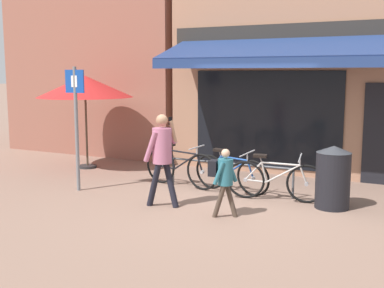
{
  "coord_description": "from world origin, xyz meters",
  "views": [
    {
      "loc": [
        3.21,
        -7.77,
        2.3
      ],
      "look_at": [
        -0.58,
        -0.22,
        1.05
      ],
      "focal_mm": 45.0,
      "sensor_mm": 36.0,
      "label": 1
    }
  ],
  "objects_px": {
    "bicycle_black": "(180,168)",
    "parking_sign": "(76,116)",
    "pedestrian_child": "(223,175)",
    "pedestrian_adult": "(162,150)",
    "bicycle_silver": "(275,180)",
    "litter_bin": "(333,177)",
    "cafe_parasol": "(85,87)",
    "bicycle_blue": "(231,173)"
  },
  "relations": [
    {
      "from": "bicycle_silver",
      "to": "pedestrian_adult",
      "type": "distance_m",
      "value": 2.13
    },
    {
      "from": "bicycle_silver",
      "to": "cafe_parasol",
      "type": "xyz_separation_m",
      "value": [
        -5.02,
        0.96,
        1.59
      ]
    },
    {
      "from": "bicycle_black",
      "to": "pedestrian_adult",
      "type": "xyz_separation_m",
      "value": [
        0.41,
        -1.44,
        0.6
      ]
    },
    {
      "from": "bicycle_black",
      "to": "cafe_parasol",
      "type": "xyz_separation_m",
      "value": [
        -2.97,
        0.72,
        1.58
      ]
    },
    {
      "from": "pedestrian_child",
      "to": "litter_bin",
      "type": "xyz_separation_m",
      "value": [
        1.47,
        1.32,
        -0.15
      ]
    },
    {
      "from": "pedestrian_adult",
      "to": "parking_sign",
      "type": "height_order",
      "value": "parking_sign"
    },
    {
      "from": "bicycle_blue",
      "to": "pedestrian_child",
      "type": "relative_size",
      "value": 1.49
    },
    {
      "from": "pedestrian_adult",
      "to": "pedestrian_child",
      "type": "bearing_deg",
      "value": 6.26
    },
    {
      "from": "bicycle_blue",
      "to": "litter_bin",
      "type": "xyz_separation_m",
      "value": [
        1.96,
        -0.22,
        0.17
      ]
    },
    {
      "from": "pedestrian_adult",
      "to": "litter_bin",
      "type": "distance_m",
      "value": 2.95
    },
    {
      "from": "bicycle_silver",
      "to": "pedestrian_child",
      "type": "bearing_deg",
      "value": -118.24
    },
    {
      "from": "parking_sign",
      "to": "cafe_parasol",
      "type": "bearing_deg",
      "value": 124.5
    },
    {
      "from": "bicycle_blue",
      "to": "parking_sign",
      "type": "bearing_deg",
      "value": -145.47
    },
    {
      "from": "pedestrian_child",
      "to": "litter_bin",
      "type": "distance_m",
      "value": 1.98
    },
    {
      "from": "bicycle_silver",
      "to": "pedestrian_adult",
      "type": "bearing_deg",
      "value": -152.21
    },
    {
      "from": "cafe_parasol",
      "to": "bicycle_blue",
      "type": "bearing_deg",
      "value": -10.06
    },
    {
      "from": "parking_sign",
      "to": "litter_bin",
      "type": "bearing_deg",
      "value": 11.61
    },
    {
      "from": "bicycle_blue",
      "to": "bicycle_silver",
      "type": "relative_size",
      "value": 0.92
    },
    {
      "from": "bicycle_blue",
      "to": "litter_bin",
      "type": "height_order",
      "value": "litter_bin"
    },
    {
      "from": "bicycle_black",
      "to": "bicycle_blue",
      "type": "height_order",
      "value": "bicycle_black"
    },
    {
      "from": "bicycle_black",
      "to": "pedestrian_adult",
      "type": "relative_size",
      "value": 1.1
    },
    {
      "from": "bicycle_black",
      "to": "bicycle_silver",
      "type": "xyz_separation_m",
      "value": [
        2.05,
        -0.23,
        -0.01
      ]
    },
    {
      "from": "bicycle_blue",
      "to": "pedestrian_adult",
      "type": "distance_m",
      "value": 1.72
    },
    {
      "from": "litter_bin",
      "to": "cafe_parasol",
      "type": "bearing_deg",
      "value": 171.14
    },
    {
      "from": "bicycle_blue",
      "to": "parking_sign",
      "type": "xyz_separation_m",
      "value": [
        -2.76,
        -1.19,
        1.11
      ]
    },
    {
      "from": "bicycle_blue",
      "to": "parking_sign",
      "type": "height_order",
      "value": "parking_sign"
    },
    {
      "from": "bicycle_blue",
      "to": "litter_bin",
      "type": "bearing_deg",
      "value": 4.91
    },
    {
      "from": "pedestrian_adult",
      "to": "litter_bin",
      "type": "bearing_deg",
      "value": 35.34
    },
    {
      "from": "bicycle_silver",
      "to": "pedestrian_child",
      "type": "relative_size",
      "value": 1.62
    },
    {
      "from": "pedestrian_child",
      "to": "bicycle_black",
      "type": "bearing_deg",
      "value": 131.49
    },
    {
      "from": "bicycle_blue",
      "to": "pedestrian_adult",
      "type": "relative_size",
      "value": 1.03
    },
    {
      "from": "bicycle_silver",
      "to": "cafe_parasol",
      "type": "bearing_deg",
      "value": 160.57
    },
    {
      "from": "bicycle_blue",
      "to": "bicycle_silver",
      "type": "height_order",
      "value": "bicycle_silver"
    },
    {
      "from": "litter_bin",
      "to": "bicycle_blue",
      "type": "bearing_deg",
      "value": 173.67
    },
    {
      "from": "pedestrian_child",
      "to": "litter_bin",
      "type": "bearing_deg",
      "value": 37.17
    },
    {
      "from": "bicycle_black",
      "to": "bicycle_blue",
      "type": "relative_size",
      "value": 1.07
    },
    {
      "from": "bicycle_blue",
      "to": "cafe_parasol",
      "type": "relative_size",
      "value": 0.73
    },
    {
      "from": "litter_bin",
      "to": "cafe_parasol",
      "type": "distance_m",
      "value": 6.27
    },
    {
      "from": "bicycle_silver",
      "to": "bicycle_blue",
      "type": "bearing_deg",
      "value": 157.53
    },
    {
      "from": "bicycle_black",
      "to": "bicycle_silver",
      "type": "distance_m",
      "value": 2.07
    },
    {
      "from": "bicycle_black",
      "to": "parking_sign",
      "type": "height_order",
      "value": "parking_sign"
    },
    {
      "from": "pedestrian_child",
      "to": "cafe_parasol",
      "type": "relative_size",
      "value": 0.49
    }
  ]
}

